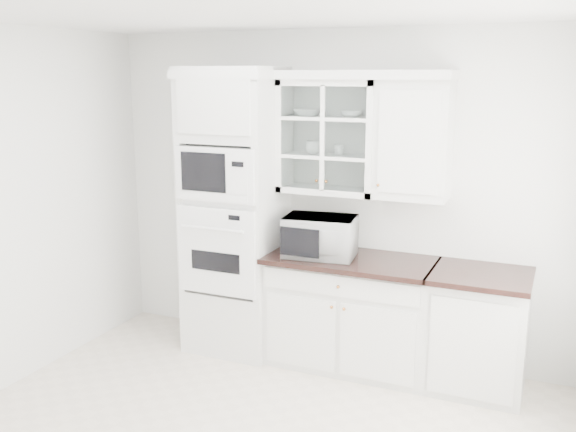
% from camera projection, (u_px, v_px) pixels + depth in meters
% --- Properties ---
extents(room_shell, '(4.00, 3.50, 2.70)m').
position_uv_depth(room_shell, '(264.00, 163.00, 4.10)').
color(room_shell, white).
rests_on(room_shell, ground).
extents(oven_column, '(0.76, 0.68, 2.40)m').
position_uv_depth(oven_column, '(235.00, 212.00, 5.41)').
color(oven_column, silver).
rests_on(oven_column, ground).
extents(base_cabinet_run, '(1.32, 0.67, 0.92)m').
position_uv_depth(base_cabinet_run, '(351.00, 311.00, 5.19)').
color(base_cabinet_run, silver).
rests_on(base_cabinet_run, ground).
extents(extra_base_cabinet, '(0.72, 0.67, 0.92)m').
position_uv_depth(extra_base_cabinet, '(478.00, 330.00, 4.80)').
color(extra_base_cabinet, silver).
rests_on(extra_base_cabinet, ground).
extents(upper_cabinet_glass, '(0.80, 0.33, 0.90)m').
position_uv_depth(upper_cabinet_glass, '(330.00, 137.00, 5.11)').
color(upper_cabinet_glass, silver).
rests_on(upper_cabinet_glass, room_shell).
extents(upper_cabinet_solid, '(0.55, 0.33, 0.90)m').
position_uv_depth(upper_cabinet_solid, '(414.00, 140.00, 4.85)').
color(upper_cabinet_solid, silver).
rests_on(upper_cabinet_solid, room_shell).
extents(crown_molding, '(2.14, 0.38, 0.07)m').
position_uv_depth(crown_molding, '(317.00, 75.00, 5.03)').
color(crown_molding, white).
rests_on(crown_molding, room_shell).
extents(countertop_microwave, '(0.61, 0.53, 0.32)m').
position_uv_depth(countertop_microwave, '(321.00, 236.00, 5.11)').
color(countertop_microwave, white).
rests_on(countertop_microwave, base_cabinet_run).
extents(bowl_a, '(0.26, 0.26, 0.06)m').
position_uv_depth(bowl_a, '(308.00, 112.00, 5.16)').
color(bowl_a, white).
rests_on(bowl_a, upper_cabinet_glass).
extents(bowl_b, '(0.19, 0.19, 0.05)m').
position_uv_depth(bowl_b, '(351.00, 114.00, 5.01)').
color(bowl_b, white).
rests_on(bowl_b, upper_cabinet_glass).
extents(cup_a, '(0.14, 0.14, 0.10)m').
position_uv_depth(cup_a, '(314.00, 147.00, 5.19)').
color(cup_a, white).
rests_on(cup_a, upper_cabinet_glass).
extents(cup_b, '(0.09, 0.09, 0.08)m').
position_uv_depth(cup_b, '(339.00, 150.00, 5.11)').
color(cup_b, white).
rests_on(cup_b, upper_cabinet_glass).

